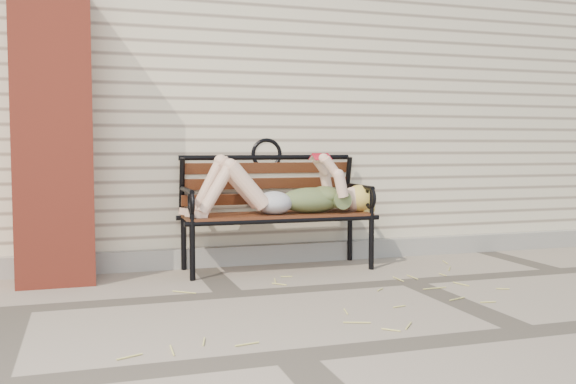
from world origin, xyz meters
name	(u,v)px	position (x,y,z in m)	size (l,w,h in m)	color
ground	(409,282)	(0.00, 0.00, 0.00)	(80.00, 80.00, 0.00)	gray
house_wall	(281,95)	(0.00, 3.00, 1.50)	(8.00, 4.00, 3.00)	beige
foundation_strip	(353,249)	(0.00, 0.97, 0.07)	(8.00, 0.10, 0.15)	gray
brick_pillar	(54,136)	(-2.30, 0.75, 1.00)	(0.50, 0.50, 2.00)	#AB3926
garden_bench	(274,195)	(-0.73, 0.79, 0.56)	(1.54, 0.61, 0.99)	black
reading_woman	(280,192)	(-0.72, 0.67, 0.59)	(1.45, 0.33, 0.46)	#093344
straw_scatter	(343,290)	(-0.54, -0.13, 0.01)	(2.43, 1.49, 0.01)	#CEC564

